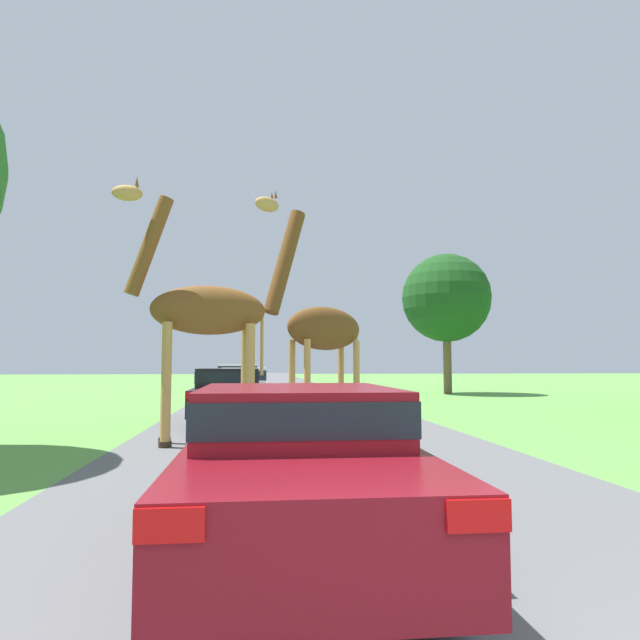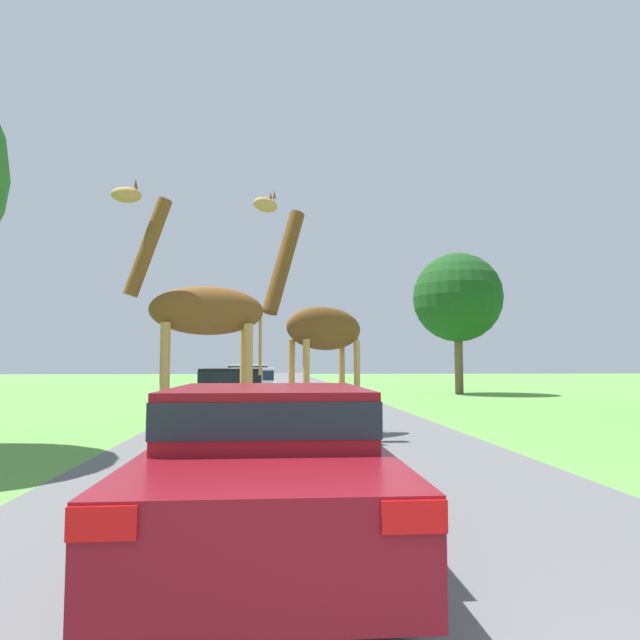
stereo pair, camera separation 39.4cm
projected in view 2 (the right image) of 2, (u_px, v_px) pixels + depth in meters
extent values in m
cube|color=#5B5B5E|center=(286.00, 391.00, 30.74)|extent=(6.98, 120.00, 0.00)
cylinder|color=tan|center=(306.00, 388.00, 11.55)|extent=(0.14, 0.14, 2.00)
cylinder|color=#2D2319|center=(306.00, 436.00, 11.48)|extent=(0.18, 0.18, 0.08)
cylinder|color=tan|center=(292.00, 388.00, 11.94)|extent=(0.14, 0.14, 2.00)
cylinder|color=#2D2319|center=(291.00, 434.00, 11.87)|extent=(0.18, 0.18, 0.08)
cylinder|color=tan|center=(357.00, 387.00, 12.45)|extent=(0.14, 0.14, 2.00)
cylinder|color=#2D2319|center=(357.00, 431.00, 12.37)|extent=(0.18, 0.18, 0.08)
cylinder|color=tan|center=(342.00, 386.00, 12.83)|extent=(0.14, 0.14, 2.00)
cylinder|color=#2D2319|center=(342.00, 429.00, 12.76)|extent=(0.18, 0.18, 0.08)
ellipsoid|color=brown|center=(325.00, 328.00, 12.29)|extent=(1.99, 1.64, 0.94)
cylinder|color=brown|center=(284.00, 262.00, 11.69)|extent=(1.00, 0.83, 2.23)
ellipsoid|color=tan|center=(265.00, 205.00, 11.48)|extent=(0.60, 0.52, 0.30)
cylinder|color=tan|center=(357.00, 354.00, 12.85)|extent=(0.05, 0.05, 1.10)
cone|color=brown|center=(274.00, 194.00, 11.56)|extent=(0.07, 0.07, 0.16)
cone|color=brown|center=(271.00, 196.00, 11.66)|extent=(0.07, 0.07, 0.16)
cylinder|color=tan|center=(164.00, 384.00, 10.40)|extent=(0.18, 0.18, 2.26)
cylinder|color=#2D2319|center=(163.00, 444.00, 10.32)|extent=(0.23, 0.23, 0.11)
cylinder|color=tan|center=(165.00, 383.00, 10.95)|extent=(0.18, 0.18, 2.26)
cylinder|color=#2D2319|center=(164.00, 440.00, 10.87)|extent=(0.23, 0.23, 0.11)
cylinder|color=tan|center=(248.00, 383.00, 10.78)|extent=(0.18, 0.18, 2.26)
cylinder|color=#2D2319|center=(247.00, 441.00, 10.69)|extent=(0.23, 0.23, 0.11)
cylinder|color=tan|center=(244.00, 382.00, 11.32)|extent=(0.18, 0.18, 2.26)
cylinder|color=#2D2319|center=(244.00, 437.00, 11.24)|extent=(0.23, 0.23, 0.11)
ellipsoid|color=brown|center=(207.00, 311.00, 10.97)|extent=(2.26, 1.03, 0.94)
cylinder|color=brown|center=(148.00, 247.00, 10.78)|extent=(0.90, 0.42, 1.94)
ellipsoid|color=tan|center=(126.00, 195.00, 10.76)|extent=(0.59, 0.33, 0.30)
cylinder|color=tan|center=(260.00, 343.00, 11.18)|extent=(0.06, 0.06, 1.25)
cone|color=brown|center=(136.00, 183.00, 10.75)|extent=(0.07, 0.07, 0.16)
cone|color=brown|center=(136.00, 185.00, 10.88)|extent=(0.07, 0.07, 0.16)
cube|color=maroon|center=(268.00, 477.00, 4.75)|extent=(1.74, 4.33, 0.64)
cube|color=maroon|center=(268.00, 412.00, 4.79)|extent=(1.56, 1.95, 0.42)
cube|color=#19232D|center=(268.00, 410.00, 4.80)|extent=(1.58, 1.97, 0.25)
cube|color=red|center=(102.00, 523.00, 2.55)|extent=(0.31, 0.03, 0.15)
cube|color=red|center=(414.00, 517.00, 2.66)|extent=(0.31, 0.03, 0.15)
cylinder|color=black|center=(203.00, 480.00, 5.97)|extent=(0.35, 0.58, 0.58)
cylinder|color=black|center=(334.00, 478.00, 6.08)|extent=(0.35, 0.58, 0.58)
cylinder|color=black|center=(147.00, 569.00, 3.39)|extent=(0.35, 0.58, 0.58)
cylinder|color=black|center=(378.00, 562.00, 3.49)|extent=(0.35, 0.58, 0.58)
cube|color=black|center=(232.00, 399.00, 14.78)|extent=(1.70, 4.06, 0.63)
cube|color=black|center=(232.00, 378.00, 14.83)|extent=(1.53, 1.83, 0.48)
cube|color=#19232D|center=(232.00, 377.00, 14.83)|extent=(1.55, 1.84, 0.29)
cube|color=red|center=(194.00, 395.00, 12.72)|extent=(0.31, 0.03, 0.15)
cube|color=red|center=(257.00, 395.00, 12.83)|extent=(0.31, 0.03, 0.15)
cylinder|color=black|center=(211.00, 406.00, 15.92)|extent=(0.34, 0.63, 0.63)
cylinder|color=black|center=(260.00, 406.00, 16.03)|extent=(0.34, 0.63, 0.63)
cylinder|color=black|center=(199.00, 414.00, 13.50)|extent=(0.34, 0.63, 0.63)
cylinder|color=black|center=(257.00, 413.00, 13.61)|extent=(0.34, 0.63, 0.63)
cube|color=silver|center=(251.00, 391.00, 21.04)|extent=(1.81, 4.11, 0.52)
cube|color=silver|center=(252.00, 376.00, 21.08)|extent=(1.63, 1.85, 0.58)
cube|color=#19232D|center=(252.00, 375.00, 21.08)|extent=(1.64, 1.87, 0.35)
cube|color=red|center=(227.00, 388.00, 18.94)|extent=(0.33, 0.03, 0.12)
cube|color=red|center=(271.00, 388.00, 19.06)|extent=(0.33, 0.03, 0.12)
cylinder|color=black|center=(234.00, 395.00, 22.19)|extent=(0.36, 0.56, 0.56)
cylinder|color=black|center=(271.00, 395.00, 22.30)|extent=(0.36, 0.56, 0.56)
cylinder|color=black|center=(229.00, 399.00, 19.74)|extent=(0.36, 0.56, 0.56)
cylinder|color=black|center=(271.00, 399.00, 19.85)|extent=(0.36, 0.56, 0.56)
cube|color=silver|center=(248.00, 383.00, 27.02)|extent=(1.97, 3.96, 0.61)
cube|color=silver|center=(249.00, 370.00, 27.07)|extent=(1.77, 1.78, 0.57)
cube|color=#19232D|center=(249.00, 370.00, 27.07)|extent=(1.79, 1.80, 0.34)
cube|color=red|center=(228.00, 379.00, 25.00)|extent=(0.35, 0.03, 0.15)
cube|color=red|center=(265.00, 379.00, 25.12)|extent=(0.35, 0.03, 0.15)
cylinder|color=black|center=(233.00, 387.00, 28.12)|extent=(0.39, 0.69, 0.69)
cylinder|color=black|center=(266.00, 387.00, 28.24)|extent=(0.39, 0.69, 0.69)
cylinder|color=black|center=(230.00, 389.00, 25.76)|extent=(0.39, 0.69, 0.69)
cylinder|color=black|center=(265.00, 389.00, 25.88)|extent=(0.39, 0.69, 0.69)
cylinder|color=brown|center=(459.00, 352.00, 28.23)|extent=(0.41, 0.41, 4.13)
sphere|color=#194719|center=(458.00, 297.00, 28.43)|extent=(4.43, 4.43, 4.43)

